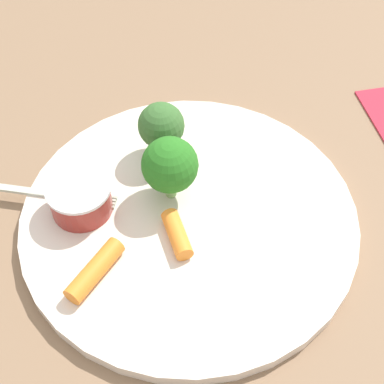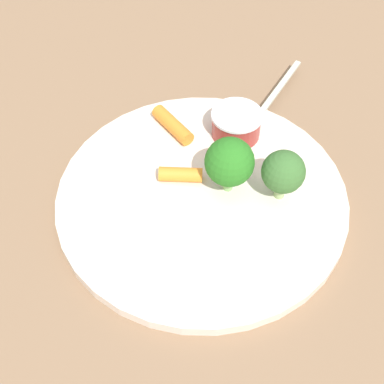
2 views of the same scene
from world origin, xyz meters
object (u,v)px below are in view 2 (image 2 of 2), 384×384
object	(u,v)px
broccoli_floret_1	(283,172)
carrot_stick_1	(173,125)
fork	(266,105)
broccoli_floret_0	(230,162)
carrot_stick_0	(181,175)
sauce_cup	(236,124)
plate	(202,197)

from	to	relation	value
broccoli_floret_1	carrot_stick_1	size ratio (longest dim) A/B	0.98
carrot_stick_1	fork	xyz separation A→B (m)	(0.10, 0.05, -0.01)
broccoli_floret_0	carrot_stick_0	world-z (taller)	broccoli_floret_0
sauce_cup	plate	bearing A→B (deg)	-107.08
plate	carrot_stick_0	world-z (taller)	carrot_stick_0
carrot_stick_1	plate	bearing A→B (deg)	-63.83
fork	carrot_stick_1	bearing A→B (deg)	-152.52
fork	broccoli_floret_0	bearing A→B (deg)	-105.05
sauce_cup	carrot_stick_0	distance (m)	0.09
carrot_stick_1	carrot_stick_0	bearing A→B (deg)	-75.12
sauce_cup	broccoli_floret_1	size ratio (longest dim) A/B	0.98
carrot_stick_0	carrot_stick_1	xyz separation A→B (m)	(-0.02, 0.07, 0.00)
plate	sauce_cup	world-z (taller)	sauce_cup
broccoli_floret_1	fork	size ratio (longest dim) A/B	0.34
broccoli_floret_0	carrot_stick_1	xyz separation A→B (m)	(-0.07, 0.07, -0.03)
sauce_cup	broccoli_floret_1	bearing A→B (deg)	-58.88
broccoli_floret_0	fork	size ratio (longest dim) A/B	0.37
broccoli_floret_0	fork	bearing A→B (deg)	74.95
carrot_stick_1	broccoli_floret_1	bearing A→B (deg)	-33.61
carrot_stick_1	fork	size ratio (longest dim) A/B	0.34
carrot_stick_0	fork	world-z (taller)	carrot_stick_0
broccoli_floret_1	fork	world-z (taller)	broccoli_floret_1
broccoli_floret_0	carrot_stick_0	size ratio (longest dim) A/B	1.43
sauce_cup	broccoli_floret_0	distance (m)	0.08
broccoli_floret_0	broccoli_floret_1	bearing A→B (deg)	-3.46
fork	sauce_cup	bearing A→B (deg)	-122.62
carrot_stick_0	fork	size ratio (longest dim) A/B	0.26
sauce_cup	carrot_stick_1	bearing A→B (deg)	-177.90
broccoli_floret_0	carrot_stick_1	size ratio (longest dim) A/B	1.09
plate	carrot_stick_1	xyz separation A→B (m)	(-0.04, 0.08, 0.01)
plate	carrot_stick_1	bearing A→B (deg)	116.17
broccoli_floret_1	fork	distance (m)	0.13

